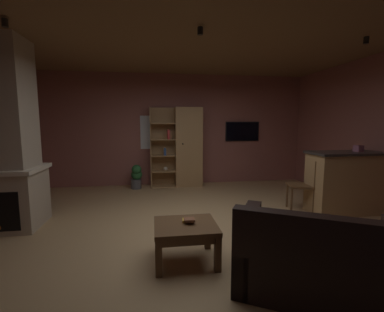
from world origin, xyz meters
TOP-DOWN VIEW (x-y plane):
  - floor at (0.00, 0.00)m, footprint 6.58×6.14m
  - wall_back at (0.00, 3.10)m, footprint 6.70×0.06m
  - ceiling at (0.00, 0.00)m, footprint 6.58×6.14m
  - window_pane_back at (-0.61, 3.06)m, footprint 0.57×0.01m
  - stone_fireplace at (-2.74, 0.57)m, footprint 0.98×0.84m
  - bookshelf_cabinet at (0.19, 2.83)m, footprint 1.26×0.41m
  - kitchen_bar_counter at (2.84, 0.44)m, footprint 1.56×0.60m
  - tissue_box at (2.90, 0.44)m, footprint 0.13×0.13m
  - leather_couch at (0.88, -1.55)m, footprint 1.69×1.47m
  - coffee_table at (-0.25, -0.80)m, footprint 0.70×0.61m
  - table_book_0 at (-0.22, -0.73)m, footprint 0.13×0.11m
  - table_book_1 at (-0.20, -0.79)m, footprint 0.12×0.11m
  - dining_chair at (2.05, 0.60)m, footprint 0.52×0.52m
  - potted_floor_plant at (-1.00, 2.70)m, footprint 0.27×0.30m
  - wall_mounted_tv at (1.71, 3.04)m, footprint 0.88×0.06m
  - track_light_spot_0 at (-2.23, -0.20)m, footprint 0.07×0.07m
  - track_light_spot_1 at (0.01, -0.25)m, footprint 0.07×0.07m
  - track_light_spot_2 at (2.32, -0.22)m, footprint 0.07×0.07m

SIDE VIEW (x-z plane):
  - floor at x=0.00m, z-range -0.02..0.00m
  - potted_floor_plant at x=-1.00m, z-range 0.01..0.59m
  - leather_couch at x=0.88m, z-range -0.12..0.72m
  - coffee_table at x=-0.25m, z-range 0.13..0.57m
  - table_book_0 at x=-0.22m, z-range 0.44..0.46m
  - table_book_1 at x=-0.20m, z-range 0.46..0.49m
  - dining_chair at x=2.05m, z-range 0.07..0.99m
  - kitchen_bar_counter at x=2.84m, z-range 0.00..1.07m
  - bookshelf_cabinet at x=0.19m, z-range -0.01..1.92m
  - tissue_box at x=2.90m, z-range 1.07..1.18m
  - stone_fireplace at x=-2.74m, z-range -0.13..2.62m
  - window_pane_back at x=-0.61m, z-range 0.91..1.73m
  - wall_mounted_tv at x=1.71m, z-range 1.09..1.58m
  - wall_back at x=0.00m, z-range 0.00..2.75m
  - track_light_spot_0 at x=-2.23m, z-range 2.64..2.73m
  - track_light_spot_1 at x=0.01m, z-range 2.64..2.73m
  - track_light_spot_2 at x=2.32m, z-range 2.64..2.73m
  - ceiling at x=0.00m, z-range 2.75..2.77m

